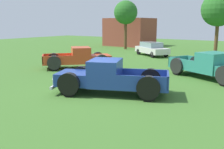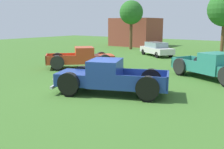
% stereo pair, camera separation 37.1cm
% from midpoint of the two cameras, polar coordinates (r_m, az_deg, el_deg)
% --- Properties ---
extents(ground_plane, '(80.00, 80.00, 0.00)m').
position_cam_midpoint_polar(ground_plane, '(11.65, -0.92, -4.50)').
color(ground_plane, '#3D6B28').
extents(pickup_truck_foreground, '(5.42, 3.62, 1.57)m').
position_cam_midpoint_polar(pickup_truck_foreground, '(11.71, -0.86, -0.65)').
color(pickup_truck_foreground, navy).
rests_on(pickup_truck_foreground, ground_plane).
extents(pickup_truck_behind_left, '(4.59, 4.71, 1.49)m').
position_cam_midpoint_polar(pickup_truck_behind_left, '(18.61, -5.40, 3.69)').
color(pickup_truck_behind_left, '#D14723').
rests_on(pickup_truck_behind_left, ground_plane).
extents(pickup_truck_behind_right, '(5.32, 3.82, 1.55)m').
position_cam_midpoint_polar(pickup_truck_behind_right, '(15.63, 22.87, 1.46)').
color(pickup_truck_behind_right, '#2D8475').
rests_on(pickup_truck_behind_right, ground_plane).
extents(sedan_distant_a, '(4.20, 3.56, 1.33)m').
position_cam_midpoint_polar(sedan_distant_a, '(25.67, 10.22, 5.64)').
color(sedan_distant_a, silver).
rests_on(sedan_distant_a, ground_plane).
extents(oak_tree_west, '(2.82, 2.82, 5.82)m').
position_cam_midpoint_polar(oak_tree_west, '(31.79, 4.63, 13.46)').
color(oak_tree_west, brown).
rests_on(oak_tree_west, ground_plane).
extents(brick_pavilion, '(5.98, 5.02, 3.81)m').
position_cam_midpoint_polar(brick_pavilion, '(36.89, 5.56, 9.35)').
color(brick_pavilion, brown).
rests_on(brick_pavilion, ground_plane).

